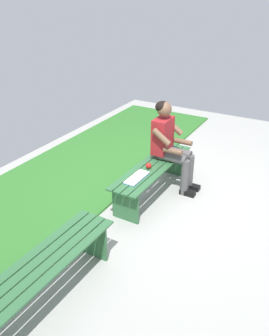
{
  "coord_description": "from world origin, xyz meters",
  "views": [
    {
      "loc": [
        3.78,
        1.86,
        2.61
      ],
      "look_at": [
        0.77,
        0.15,
        0.8
      ],
      "focal_mm": 37.41,
      "sensor_mm": 36.0,
      "label": 1
    }
  ],
  "objects_px": {
    "bench_far": "(40,274)",
    "book_open": "(137,178)",
    "bench_near": "(153,173)",
    "person_seated": "(170,143)",
    "apple": "(149,166)"
  },
  "relations": [
    {
      "from": "bench_far",
      "to": "book_open",
      "type": "height_order",
      "value": "book_open"
    },
    {
      "from": "bench_near",
      "to": "bench_far",
      "type": "xyz_separation_m",
      "value": [
        2.19,
        0.0,
        0.0
      ]
    },
    {
      "from": "bench_far",
      "to": "apple",
      "type": "xyz_separation_m",
      "value": [
        -2.09,
        -0.02,
        0.15
      ]
    },
    {
      "from": "person_seated",
      "to": "bench_far",
      "type": "bearing_deg",
      "value": -2.3
    },
    {
      "from": "bench_near",
      "to": "person_seated",
      "type": "bearing_deg",
      "value": 162.7
    },
    {
      "from": "bench_near",
      "to": "person_seated",
      "type": "relative_size",
      "value": 1.32
    },
    {
      "from": "book_open",
      "to": "apple",
      "type": "bearing_deg",
      "value": -179.25
    },
    {
      "from": "apple",
      "to": "book_open",
      "type": "height_order",
      "value": "apple"
    },
    {
      "from": "apple",
      "to": "book_open",
      "type": "bearing_deg",
      "value": -0.15
    },
    {
      "from": "bench_far",
      "to": "apple",
      "type": "distance_m",
      "value": 2.1
    },
    {
      "from": "bench_near",
      "to": "apple",
      "type": "relative_size",
      "value": 21.34
    },
    {
      "from": "bench_near",
      "to": "book_open",
      "type": "height_order",
      "value": "book_open"
    },
    {
      "from": "person_seated",
      "to": "apple",
      "type": "distance_m",
      "value": 0.48
    },
    {
      "from": "apple",
      "to": "person_seated",
      "type": "bearing_deg",
      "value": 164.5
    },
    {
      "from": "bench_far",
      "to": "book_open",
      "type": "relative_size",
      "value": 4.2
    }
  ]
}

